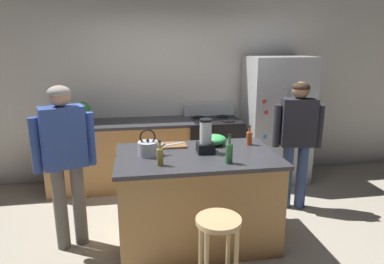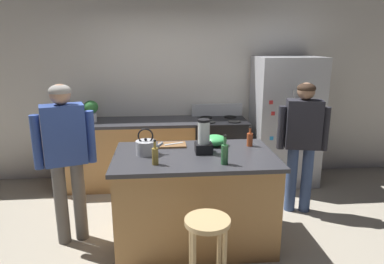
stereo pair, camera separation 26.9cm
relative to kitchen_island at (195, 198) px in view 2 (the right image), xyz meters
name	(u,v)px [view 2 (the right image)]	position (x,y,z in m)	size (l,w,h in m)	color
ground_plane	(194,239)	(0.00, 0.00, -0.48)	(14.00, 14.00, 0.00)	#B2A893
back_wall	(182,89)	(0.00, 1.95, 0.87)	(8.00, 0.10, 2.70)	silver
kitchen_island	(195,198)	(0.00, 0.00, 0.00)	(1.61, 0.99, 0.95)	#B7844C
back_counter_run	(129,153)	(-0.80, 1.55, 0.00)	(2.00, 0.64, 0.95)	#B7844C
refrigerator	(285,121)	(1.46, 1.50, 0.44)	(0.90, 0.73, 1.84)	#B7BABF
stove_range	(219,151)	(0.51, 1.52, 0.01)	(0.76, 0.65, 1.13)	black
person_by_island_left	(65,150)	(-1.28, 0.10, 0.52)	(0.59, 0.34, 1.65)	#66605B
person_by_sink_right	(302,136)	(1.33, 0.54, 0.48)	(0.60, 0.30, 1.59)	#384C7A
bar_stool	(207,238)	(0.02, -0.87, 0.07)	(0.36, 0.36, 0.71)	tan
potted_plant	(91,110)	(-1.29, 1.55, 0.65)	(0.20, 0.20, 0.30)	silver
blender_appliance	(204,139)	(0.09, 0.03, 0.62)	(0.17, 0.17, 0.35)	black
bottle_cooking_sauce	(250,139)	(0.61, 0.23, 0.55)	(0.06, 0.06, 0.22)	#B24C26
bottle_olive_oil	(225,154)	(0.24, -0.31, 0.58)	(0.07, 0.07, 0.28)	#2D6638
bottle_vinegar	(155,155)	(-0.39, -0.26, 0.56)	(0.06, 0.06, 0.24)	olive
mixing_bowl	(215,140)	(0.25, 0.28, 0.53)	(0.25, 0.25, 0.11)	#3FB259
tea_kettle	(146,147)	(-0.48, 0.03, 0.55)	(0.28, 0.20, 0.27)	#B7BABF
cutting_board	(172,145)	(-0.22, 0.30, 0.48)	(0.30, 0.20, 0.02)	brown
chef_knife	(174,144)	(-0.20, 0.30, 0.50)	(0.22, 0.03, 0.01)	#B7BABF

